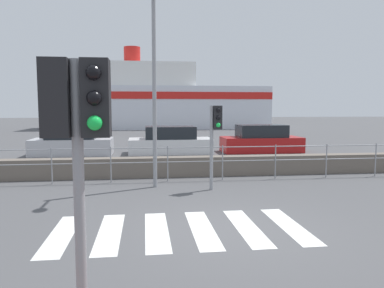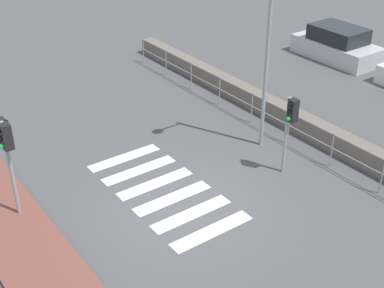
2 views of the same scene
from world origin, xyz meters
name	(u,v)px [view 2 (image 2 of 2)]	position (x,y,z in m)	size (l,w,h in m)	color
ground_plane	(183,207)	(0.00, 0.00, 0.00)	(160.00, 160.00, 0.00)	#4C4C4F
sidewalk_brick	(40,267)	(0.00, -4.10, 0.06)	(24.00, 1.80, 0.12)	brown
crosswalk	(164,191)	(-0.98, 0.00, 0.00)	(4.95, 2.40, 0.01)	silver
seawall	(328,137)	(0.00, 5.74, 0.34)	(22.14, 0.55, 0.68)	#6B6056
harbor_fence	(310,133)	(0.00, 4.86, 0.76)	(19.97, 0.04, 1.16)	gray
traffic_light_near	(6,143)	(-2.23, -3.74, 2.24)	(0.58, 0.41, 2.83)	gray
traffic_light_far	(290,120)	(0.39, 3.46, 1.80)	(0.34, 0.32, 2.45)	gray
streetlamp	(262,42)	(-1.34, 3.82, 3.56)	(0.32, 1.24, 5.68)	gray
parked_car_silver	(337,45)	(-5.27, 12.27, 0.63)	(3.95, 1.89, 1.49)	#BCBCC1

